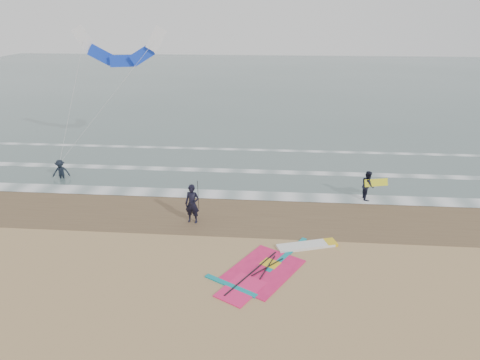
# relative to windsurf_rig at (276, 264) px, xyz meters

# --- Properties ---
(ground) EXTENTS (120.00, 120.00, 0.00)m
(ground) POSITION_rel_windsurf_rig_xyz_m (-1.46, -1.44, -0.03)
(ground) COLOR tan
(ground) RESTS_ON ground
(sea_water) EXTENTS (120.00, 80.00, 0.02)m
(sea_water) POSITION_rel_windsurf_rig_xyz_m (-1.46, 46.56, -0.02)
(sea_water) COLOR #47605E
(sea_water) RESTS_ON ground
(wet_sand_band) EXTENTS (120.00, 5.00, 0.01)m
(wet_sand_band) POSITION_rel_windsurf_rig_xyz_m (-1.46, 4.56, -0.03)
(wet_sand_band) COLOR brown
(wet_sand_band) RESTS_ON ground
(foam_waterline) EXTENTS (120.00, 9.15, 0.02)m
(foam_waterline) POSITION_rel_windsurf_rig_xyz_m (-1.46, 9.00, -0.00)
(foam_waterline) COLOR white
(foam_waterline) RESTS_ON ground
(windsurf_rig) EXTENTS (5.40, 5.11, 0.13)m
(windsurf_rig) POSITION_rel_windsurf_rig_xyz_m (0.00, 0.00, 0.00)
(windsurf_rig) COLOR white
(windsurf_rig) RESTS_ON ground
(person_standing) EXTENTS (0.77, 0.57, 1.93)m
(person_standing) POSITION_rel_windsurf_rig_xyz_m (-4.03, 3.40, 0.93)
(person_standing) COLOR black
(person_standing) RESTS_ON ground
(person_walking) EXTENTS (0.63, 0.80, 1.61)m
(person_walking) POSITION_rel_windsurf_rig_xyz_m (4.84, 6.87, 0.77)
(person_walking) COLOR black
(person_walking) RESTS_ON ground
(person_wading) EXTENTS (1.12, 0.82, 1.55)m
(person_wading) POSITION_rel_windsurf_rig_xyz_m (-13.05, 8.37, 0.74)
(person_wading) COLOR black
(person_wading) RESTS_ON ground
(held_pole) EXTENTS (0.17, 0.86, 1.82)m
(held_pole) POSITION_rel_windsurf_rig_xyz_m (-3.73, 3.40, 1.38)
(held_pole) COLOR black
(held_pole) RESTS_ON ground
(carried_kiteboard) EXTENTS (1.30, 0.51, 0.39)m
(carried_kiteboard) POSITION_rel_windsurf_rig_xyz_m (5.24, 6.77, 0.98)
(carried_kiteboard) COLOR yellow
(carried_kiteboard) RESTS_ON ground
(surf_kite) EXTENTS (6.03, 4.49, 7.72)m
(surf_kite) POSITION_rel_windsurf_rig_xyz_m (-10.11, 12.56, 7.16)
(surf_kite) COLOR white
(surf_kite) RESTS_ON ground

